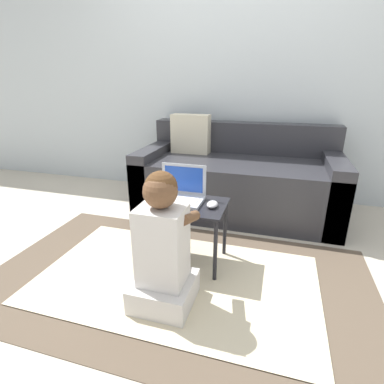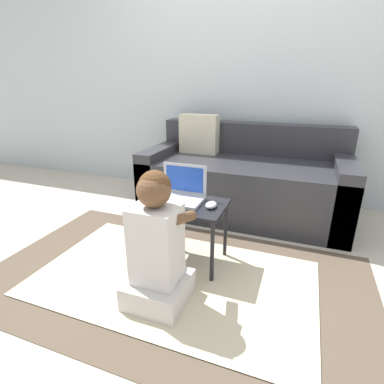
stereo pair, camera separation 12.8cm
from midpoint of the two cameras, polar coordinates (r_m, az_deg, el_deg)
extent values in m
plane|color=beige|center=(1.97, -2.39, -14.51)|extent=(16.00, 16.00, 0.00)
cube|color=silver|center=(3.09, 7.12, 22.51)|extent=(9.00, 0.06, 2.50)
cube|color=brown|center=(1.89, -5.05, -16.20)|extent=(2.29, 1.33, 0.01)
cube|color=beige|center=(1.89, -5.06, -16.08)|extent=(1.65, 0.96, 0.00)
cube|color=#2D2D33|center=(2.72, 7.18, 1.15)|extent=(1.73, 0.84, 0.48)
cube|color=#2D2D33|center=(2.94, 8.62, 10.22)|extent=(1.73, 0.19, 0.29)
cube|color=#2D2D33|center=(2.93, -8.08, 3.32)|extent=(0.16, 0.84, 0.56)
cube|color=#2D2D33|center=(2.71, 23.77, 0.29)|extent=(0.16, 0.84, 0.56)
cube|color=beige|center=(2.89, -1.53, 11.00)|extent=(0.36, 0.14, 0.36)
cube|color=black|center=(1.86, -3.11, -2.44)|extent=(0.50, 0.35, 0.02)
cylinder|color=black|center=(1.91, -10.95, -9.11)|extent=(0.02, 0.02, 0.40)
cylinder|color=black|center=(1.77, 2.35, -11.32)|extent=(0.02, 0.02, 0.40)
cylinder|color=black|center=(2.15, -7.31, -5.39)|extent=(0.02, 0.02, 0.40)
cylinder|color=black|center=(2.02, 4.48, -7.00)|extent=(0.02, 0.02, 0.40)
cube|color=#B7BCC6|center=(1.87, -4.46, -1.66)|extent=(0.29, 0.21, 0.02)
cube|color=silver|center=(1.85, -4.68, -1.54)|extent=(0.24, 0.13, 0.00)
cube|color=#B7BCC6|center=(1.93, -3.47, 2.46)|extent=(0.29, 0.01, 0.20)
cube|color=#1E47B7|center=(1.92, -3.51, 2.42)|extent=(0.25, 0.00, 0.16)
ellipsoid|color=silver|center=(1.79, 1.84, -2.39)|extent=(0.06, 0.10, 0.04)
cube|color=silver|center=(1.69, -7.59, -18.32)|extent=(0.31, 0.31, 0.14)
cube|color=silver|center=(1.54, -8.08, -10.13)|extent=(0.23, 0.20, 0.42)
sphere|color=brown|center=(1.41, -8.66, 0.11)|extent=(0.17, 0.17, 0.17)
sphere|color=brown|center=(1.42, -8.52, 0.81)|extent=(0.16, 0.16, 0.16)
cylinder|color=brown|center=(1.61, -10.22, -3.91)|extent=(0.06, 0.24, 0.12)
cylinder|color=brown|center=(1.53, -2.89, -4.93)|extent=(0.06, 0.24, 0.12)
camera|label=1|loc=(0.06, -91.96, -0.73)|focal=28.00mm
camera|label=2|loc=(0.06, 88.04, 0.73)|focal=28.00mm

